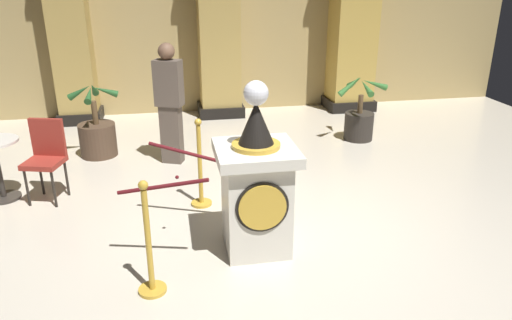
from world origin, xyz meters
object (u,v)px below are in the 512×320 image
stanchion_far (150,255)px  bystander_guest (170,101)px  cafe_chair_red (46,153)px  potted_palm_left (97,135)px  pedestal_clock (256,187)px  stanchion_near (200,176)px  potted_palm_right (359,120)px

stanchion_far → bystander_guest: bystander_guest is taller
bystander_guest → cafe_chair_red: size_ratio=1.74×
potted_palm_left → stanchion_far: bearing=-76.9°
potted_palm_left → cafe_chair_red: 1.47m
pedestal_clock → stanchion_far: (-0.99, -0.53, -0.29)m
stanchion_near → potted_palm_right: bearing=35.4°
potted_palm_right → cafe_chair_red: potted_palm_right is taller
stanchion_far → potted_palm_right: size_ratio=0.96×
pedestal_clock → bystander_guest: bystander_guest is taller
stanchion_far → potted_palm_left: 3.58m
potted_palm_left → potted_palm_right: 4.04m
pedestal_clock → potted_palm_left: bearing=121.4°
stanchion_far → bystander_guest: (0.26, 3.02, 0.53)m
bystander_guest → cafe_chair_red: (-1.46, -0.93, -0.32)m
stanchion_near → cafe_chair_red: stanchion_near is taller
pedestal_clock → bystander_guest: (-0.74, 2.49, 0.24)m
potted_palm_right → stanchion_near: bearing=-144.6°
bystander_guest → pedestal_clock: bearing=-73.5°
potted_palm_right → cafe_chair_red: size_ratio=1.11×
stanchion_far → cafe_chair_red: size_ratio=1.07×
potted_palm_right → potted_palm_left: bearing=180.0°
cafe_chair_red → potted_palm_left: bearing=74.3°
pedestal_clock → cafe_chair_red: size_ratio=1.73×
potted_palm_right → bystander_guest: bystander_guest is taller
pedestal_clock → potted_palm_left: size_ratio=1.52×
stanchion_far → stanchion_near: bearing=71.0°
potted_palm_left → potted_palm_right: (4.04, -0.00, 0.01)m
pedestal_clock → stanchion_far: 1.16m
stanchion_near → bystander_guest: bearing=101.2°
cafe_chair_red → potted_palm_right: bearing=17.5°
stanchion_far → cafe_chair_red: bearing=119.9°
cafe_chair_red → stanchion_far: bearing=-60.1°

